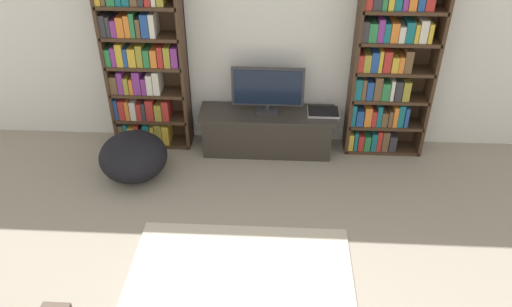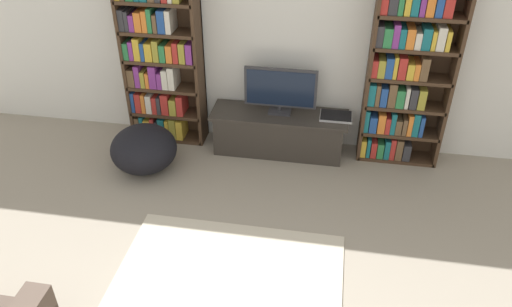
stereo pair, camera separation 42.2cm
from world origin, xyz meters
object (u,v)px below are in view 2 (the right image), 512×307
at_px(tv_stand, 279,132).
at_px(beanbag_ottoman, 144,149).
at_px(bookshelf_left, 160,60).
at_px(bookshelf_right, 405,77).
at_px(laptop, 336,116).
at_px(television, 280,90).

distance_m(tv_stand, beanbag_ottoman, 1.48).
relative_size(bookshelf_left, bookshelf_right, 1.00).
bearing_deg(laptop, tv_stand, -177.89).
bearing_deg(bookshelf_right, bookshelf_left, -179.98).
distance_m(bookshelf_left, bookshelf_right, 2.59).
distance_m(bookshelf_left, tv_stand, 1.52).
relative_size(laptop, beanbag_ottoman, 0.49).
xyz_separation_m(television, beanbag_ottoman, (-1.36, -0.61, -0.51)).
bearing_deg(bookshelf_left, bookshelf_right, 0.02).
bearing_deg(television, beanbag_ottoman, -156.02).
height_order(bookshelf_left, tv_stand, bookshelf_left).
xyz_separation_m(bookshelf_left, laptop, (1.95, -0.08, -0.46)).
height_order(tv_stand, laptop, laptop).
relative_size(bookshelf_right, television, 2.47).
height_order(bookshelf_left, television, bookshelf_left).
bearing_deg(beanbag_ottoman, television, 23.98).
bearing_deg(bookshelf_right, beanbag_ottoman, -165.32).
height_order(bookshelf_left, bookshelf_right, same).
bearing_deg(television, bookshelf_left, 176.61).
bearing_deg(beanbag_ottoman, tv_stand, 23.04).
bearing_deg(tv_stand, bookshelf_left, 175.47).
bearing_deg(laptop, beanbag_ottoman, -163.02).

